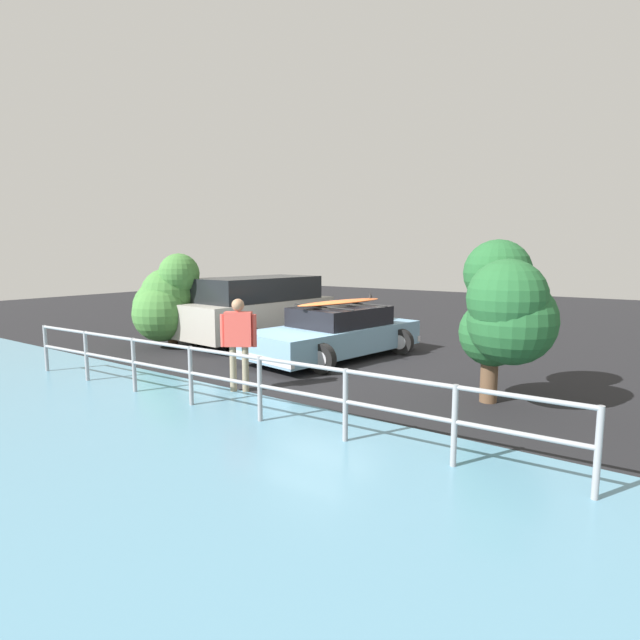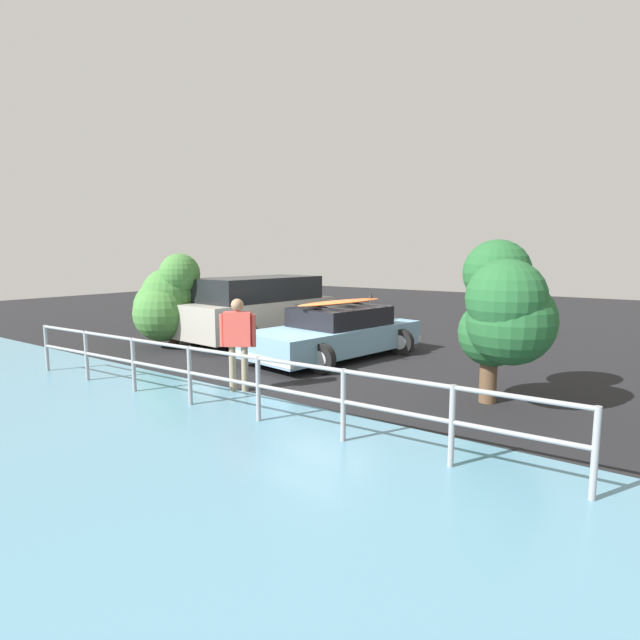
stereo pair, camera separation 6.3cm
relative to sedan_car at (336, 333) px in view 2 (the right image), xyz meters
The scene contains 7 objects.
ground_plane 0.96m from the sedan_car, 88.80° to the left, with size 44.00×44.00×0.02m, color black.
sedan_car is the anchor object (origin of this frame).
suv_car 2.97m from the sedan_car, 10.11° to the right, with size 2.83×4.70×1.79m.
person_bystander 3.48m from the sedan_car, 94.00° to the left, with size 0.55×0.41×1.65m.
railing_fence 4.55m from the sedan_car, 101.44° to the left, with size 10.08×0.49×0.96m.
bush_near_left 4.67m from the sedan_car, 158.59° to the left, with size 1.67×1.99×2.66m.
bush_near_right 4.63m from the sedan_car, 17.71° to the left, with size 1.68×1.89×2.43m.
Camera 2 is at (-6.46, 8.84, 2.42)m, focal length 28.00 mm.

